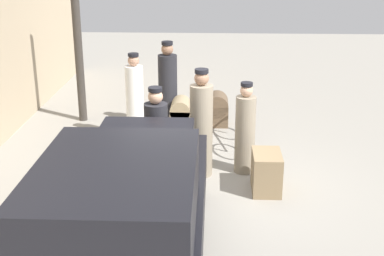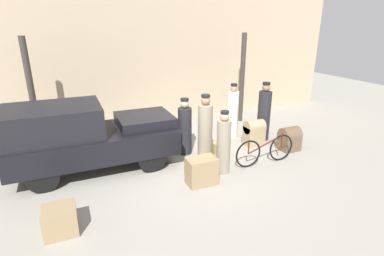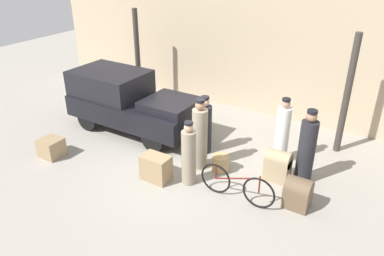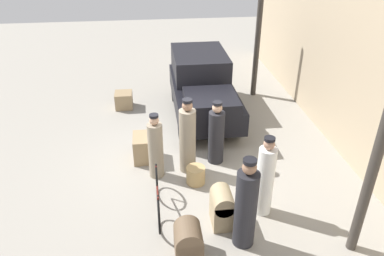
% 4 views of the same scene
% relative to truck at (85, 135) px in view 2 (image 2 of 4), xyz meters
% --- Properties ---
extents(ground_plane, '(30.00, 30.00, 0.00)m').
position_rel_truck_xyz_m(ground_plane, '(2.41, -0.83, -0.93)').
color(ground_plane, gray).
extents(station_building_facade, '(16.00, 0.15, 4.50)m').
position_rel_truck_xyz_m(station_building_facade, '(2.41, 3.25, 1.32)').
color(station_building_facade, tan).
rests_on(station_building_facade, ground).
extents(canopy_pillar_left, '(0.18, 0.18, 3.23)m').
position_rel_truck_xyz_m(canopy_pillar_left, '(-1.19, 1.94, 0.69)').
color(canopy_pillar_left, '#38332D').
rests_on(canopy_pillar_left, ground).
extents(canopy_pillar_right, '(0.18, 0.18, 3.23)m').
position_rel_truck_xyz_m(canopy_pillar_right, '(5.71, 1.94, 0.69)').
color(canopy_pillar_right, '#38332D').
rests_on(canopy_pillar_right, ground).
extents(truck, '(3.99, 1.74, 1.72)m').
position_rel_truck_xyz_m(truck, '(0.00, 0.00, 0.00)').
color(truck, black).
rests_on(truck, ground).
extents(bicycle, '(1.78, 0.04, 0.79)m').
position_rel_truck_xyz_m(bicycle, '(4.32, -1.53, -0.55)').
color(bicycle, black).
rests_on(bicycle, ground).
extents(wicker_basket, '(0.43, 0.43, 0.41)m').
position_rel_truck_xyz_m(wicker_basket, '(3.46, -0.64, -0.73)').
color(wicker_basket, tan).
rests_on(wicker_basket, ground).
extents(porter_lifting_near_truck, '(0.34, 0.34, 1.59)m').
position_rel_truck_xyz_m(porter_lifting_near_truck, '(3.07, -1.51, -0.20)').
color(porter_lifting_near_truck, gray).
rests_on(porter_lifting_near_truck, ground).
extents(porter_carrying_trunk, '(0.38, 0.38, 1.61)m').
position_rel_truck_xyz_m(porter_carrying_trunk, '(2.64, -0.04, -0.20)').
color(porter_carrying_trunk, '#232328').
rests_on(porter_carrying_trunk, ground).
extents(conductor_in_dark_uniform, '(0.38, 0.38, 1.85)m').
position_rel_truck_xyz_m(conductor_in_dark_uniform, '(2.92, -0.77, -0.08)').
color(conductor_in_dark_uniform, gray).
rests_on(conductor_in_dark_uniform, ground).
extents(porter_with_bicycle, '(0.35, 0.35, 1.75)m').
position_rel_truck_xyz_m(porter_with_bicycle, '(4.56, 0.58, -0.12)').
color(porter_with_bicycle, white).
rests_on(porter_with_bicycle, ground).
extents(porter_standing_middle, '(0.40, 0.40, 1.84)m').
position_rel_truck_xyz_m(porter_standing_middle, '(5.35, -0.00, -0.08)').
color(porter_standing_middle, '#232328').
rests_on(porter_standing_middle, ground).
extents(trunk_large_brown, '(0.69, 0.45, 0.64)m').
position_rel_truck_xyz_m(trunk_large_brown, '(2.34, -1.82, -0.61)').
color(trunk_large_brown, '#937A56').
rests_on(trunk_large_brown, ground).
extents(suitcase_tan_flat, '(0.57, 0.53, 0.50)m').
position_rel_truck_xyz_m(suitcase_tan_flat, '(-0.69, -2.41, -0.68)').
color(suitcase_tan_flat, '#937A56').
rests_on(suitcase_tan_flat, ground).
extents(trunk_barrel_dark, '(0.58, 0.41, 0.79)m').
position_rel_truck_xyz_m(trunk_barrel_dark, '(4.81, -0.30, -0.52)').
color(trunk_barrel_dark, '#9E8966').
rests_on(trunk_barrel_dark, ground).
extents(trunk_umber_medium, '(0.54, 0.48, 0.70)m').
position_rel_truck_xyz_m(trunk_umber_medium, '(5.54, -1.04, -0.58)').
color(trunk_umber_medium, brown).
rests_on(trunk_umber_medium, ground).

